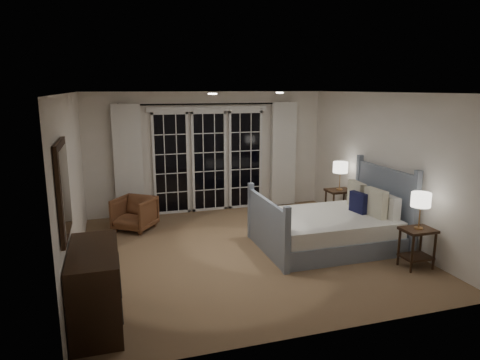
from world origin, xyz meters
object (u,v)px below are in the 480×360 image
object	(u,v)px
nightstand_left	(417,242)
lamp_right	(340,168)
nightstand_right	(339,200)
dresser	(96,287)
bed	(331,227)
armchair	(135,213)
lamp_left	(421,200)

from	to	relation	value
nightstand_left	lamp_right	xyz separation A→B (m)	(0.07, 2.34, 0.68)
nightstand_right	dresser	world-z (taller)	dresser
bed	lamp_right	distance (m)	1.63
nightstand_right	armchair	xyz separation A→B (m)	(-3.87, 0.64, -0.11)
nightstand_right	lamp_right	world-z (taller)	lamp_right
nightstand_right	lamp_left	size ratio (longest dim) A/B	1.18
nightstand_right	lamp_right	xyz separation A→B (m)	(0.00, 0.00, 0.65)
nightstand_left	nightstand_right	bearing A→B (deg)	88.34
dresser	bed	bearing A→B (deg)	20.68
nightstand_left	dresser	world-z (taller)	dresser
nightstand_left	lamp_left	xyz separation A→B (m)	(0.00, 0.00, 0.63)
armchair	dresser	bearing A→B (deg)	-64.78
lamp_left	nightstand_right	bearing A→B (deg)	88.34
nightstand_left	bed	bearing A→B (deg)	123.82
lamp_left	lamp_right	bearing A→B (deg)	88.34
dresser	nightstand_right	bearing A→B (deg)	29.83
nightstand_left	lamp_right	world-z (taller)	lamp_right
bed	nightstand_right	bearing A→B (deg)	55.06
nightstand_right	lamp_right	distance (m)	0.65
lamp_right	nightstand_left	bearing A→B (deg)	-91.66
lamp_right	armchair	bearing A→B (deg)	170.67
lamp_right	dresser	world-z (taller)	lamp_right
dresser	lamp_right	bearing A→B (deg)	29.83
bed	lamp_right	xyz separation A→B (m)	(0.83, 1.19, 0.74)
nightstand_right	lamp_left	distance (m)	2.41
dresser	lamp_left	bearing A→B (deg)	3.03
nightstand_left	nightstand_right	size ratio (longest dim) A/B	0.94
lamp_right	armchair	distance (m)	3.99
dresser	nightstand_left	bearing A→B (deg)	3.03
armchair	dresser	distance (m)	3.27
bed	armchair	xyz separation A→B (m)	(-3.03, 1.83, -0.02)
armchair	dresser	size ratio (longest dim) A/B	0.54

